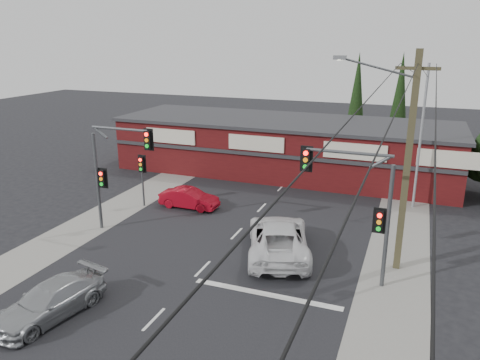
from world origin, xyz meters
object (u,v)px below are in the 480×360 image
(utility_pole, at_px, (405,157))
(shop_building, at_px, (284,146))
(silver_suv, at_px, (50,301))
(white_suv, at_px, (278,238))
(red_sedan, at_px, (189,198))

(utility_pole, bearing_deg, shop_building, 123.76)
(silver_suv, distance_m, shop_building, 23.21)
(silver_suv, bearing_deg, white_suv, 62.92)
(shop_building, height_order, utility_pole, utility_pole)
(red_sedan, relative_size, shop_building, 0.14)
(red_sedan, distance_m, shop_building, 10.85)
(white_suv, relative_size, utility_pole, 0.63)
(red_sedan, bearing_deg, utility_pole, -106.66)
(silver_suv, relative_size, shop_building, 0.17)
(silver_suv, height_order, utility_pole, utility_pole)
(utility_pole, bearing_deg, red_sedan, 163.38)
(white_suv, height_order, red_sedan, white_suv)
(silver_suv, distance_m, utility_pole, 15.89)
(red_sedan, xyz_separation_m, shop_building, (3.34, 10.21, 1.51))
(red_sedan, bearing_deg, shop_building, -18.15)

